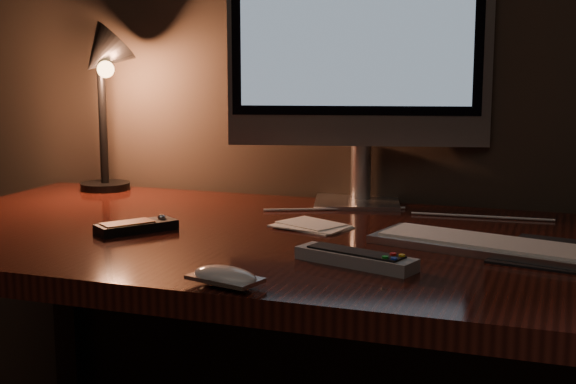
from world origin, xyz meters
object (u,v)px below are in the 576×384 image
(desk, at_px, (329,297))
(media_remote, at_px, (136,226))
(mouse, at_px, (225,280))
(desk_lamp, at_px, (103,78))
(monitor, at_px, (359,43))
(keyboard, at_px, (511,248))
(tv_remote, at_px, (356,258))

(desk, bearing_deg, media_remote, -156.68)
(media_remote, bearing_deg, mouse, -96.66)
(desk_lamp, bearing_deg, monitor, 24.97)
(desk_lamp, bearing_deg, keyboard, 3.02)
(tv_remote, bearing_deg, media_remote, -175.03)
(keyboard, bearing_deg, monitor, 150.02)
(desk, relative_size, keyboard, 3.49)
(media_remote, xyz_separation_m, tv_remote, (0.43, -0.10, 0.00))
(desk, xyz_separation_m, monitor, (-0.02, 0.26, 0.47))
(monitor, xyz_separation_m, media_remote, (-0.31, -0.40, -0.33))
(monitor, relative_size, mouse, 5.60)
(monitor, bearing_deg, media_remote, -142.20)
(keyboard, relative_size, desk_lamp, 1.17)
(media_remote, distance_m, desk_lamp, 0.51)
(keyboard, xyz_separation_m, mouse, (-0.36, -0.33, 0.00))
(keyboard, relative_size, media_remote, 3.09)
(mouse, relative_size, media_remote, 0.69)
(desk, distance_m, keyboard, 0.36)
(monitor, distance_m, mouse, 0.74)
(monitor, distance_m, media_remote, 0.60)
(desk, distance_m, mouse, 0.43)
(desk, bearing_deg, mouse, -94.02)
(keyboard, height_order, desk_lamp, desk_lamp)
(mouse, height_order, tv_remote, tv_remote)
(monitor, xyz_separation_m, desk_lamp, (-0.59, -0.05, -0.08))
(media_remote, distance_m, tv_remote, 0.44)
(desk_lamp, bearing_deg, tv_remote, -11.63)
(desk, xyz_separation_m, mouse, (-0.03, -0.41, 0.14))
(mouse, distance_m, media_remote, 0.40)
(monitor, xyz_separation_m, mouse, (-0.01, -0.66, -0.33))
(mouse, bearing_deg, desk_lamp, 148.21)
(keyboard, distance_m, desk_lamp, 1.01)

